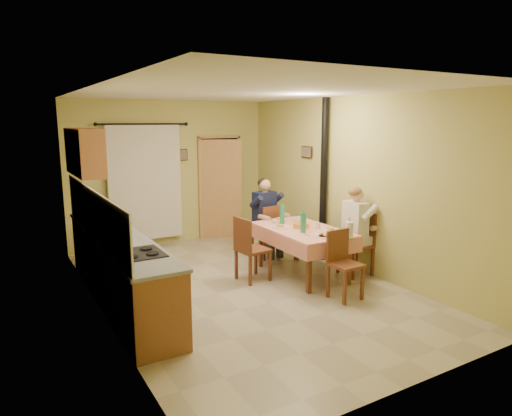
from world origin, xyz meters
TOP-DOWN VIEW (x-y plane):
  - floor at (0.00, 0.00)m, footprint 4.00×6.00m
  - room_shell at (0.00, 0.00)m, footprint 4.04×6.04m
  - kitchen_run at (-1.71, 0.40)m, footprint 0.64×3.64m
  - upper_cabinets at (-1.82, 1.70)m, footprint 0.35×1.40m
  - curtain at (-0.55, 2.90)m, footprint 1.70×0.07m
  - doorway at (1.03, 2.89)m, footprint 0.96×0.39m
  - dining_table at (1.05, 0.03)m, footprint 1.03×1.68m
  - tableware at (1.06, -0.07)m, footprint 0.81×1.65m
  - chair_far at (1.07, 1.16)m, footprint 0.44×0.44m
  - chair_near at (0.99, -1.05)m, footprint 0.40×0.40m
  - chair_right at (1.82, -0.37)m, footprint 0.45×0.45m
  - chair_left at (0.25, 0.22)m, footprint 0.47×0.47m
  - man_far at (1.07, 1.17)m, footprint 0.62×0.51m
  - man_right at (1.80, -0.37)m, footprint 0.47×0.59m
  - stove_flue at (1.90, 0.60)m, footprint 0.24×0.24m
  - picture_back at (0.25, 2.97)m, footprint 0.19×0.03m
  - picture_right at (1.97, 1.20)m, footprint 0.03×0.31m

SIDE VIEW (x-z plane):
  - floor at x=0.00m, z-range -0.01..0.01m
  - chair_near at x=0.99m, z-range -0.18..0.76m
  - chair_far at x=1.07m, z-range -0.19..0.77m
  - chair_left at x=0.25m, z-range -0.20..0.79m
  - chair_right at x=1.82m, z-range -0.21..0.79m
  - dining_table at x=1.05m, z-range 0.00..0.76m
  - kitchen_run at x=-1.71m, z-range -0.30..1.26m
  - tableware at x=1.06m, z-range 0.66..0.99m
  - man_far at x=1.07m, z-range 0.18..1.57m
  - man_right at x=1.80m, z-range 0.18..1.57m
  - stove_flue at x=1.90m, z-range -0.38..2.42m
  - doorway at x=1.03m, z-range -0.02..2.13m
  - curtain at x=-0.55m, z-range 0.15..2.37m
  - picture_back at x=0.25m, z-range 1.64..1.86m
  - room_shell at x=0.00m, z-range 0.41..3.23m
  - picture_right at x=1.97m, z-range 1.75..1.96m
  - upper_cabinets at x=-1.82m, z-range 1.60..2.30m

